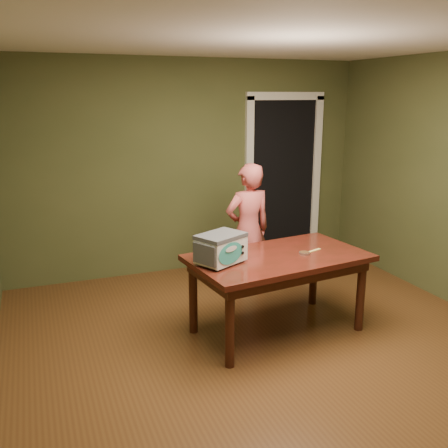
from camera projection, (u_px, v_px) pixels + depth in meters
The scene contains 8 objects.
floor at pixel (280, 359), 4.22m from camera, with size 5.00×5.00×0.00m, color brown.
room_shell at pixel (286, 157), 3.79m from camera, with size 4.52×5.02×2.61m.
doorway at pixel (273, 177), 6.91m from camera, with size 1.10×0.66×2.25m.
dining_table at pixel (278, 266), 4.56m from camera, with size 1.70×1.09×0.75m.
toy_oven at pixel (221, 248), 4.29m from camera, with size 0.49×0.44×0.26m.
baking_pan at pixel (305, 253), 4.56m from camera, with size 0.10×0.10×0.02m.
spatula at pixel (314, 251), 4.66m from camera, with size 0.18×0.03×0.01m, color #FFE06E.
child at pixel (248, 230), 5.43m from camera, with size 0.54×0.35×1.47m, color #D15856.
Camera 1 is at (-1.82, -3.36, 2.17)m, focal length 40.00 mm.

